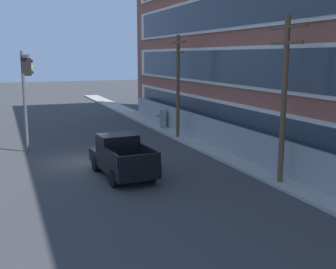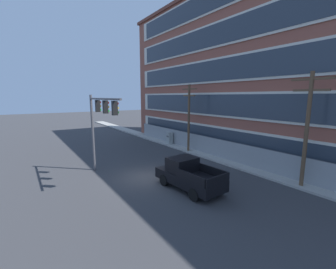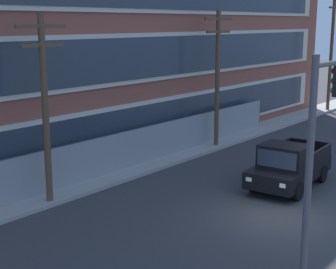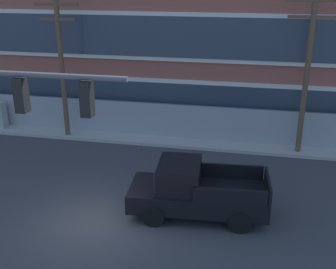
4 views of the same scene
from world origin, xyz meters
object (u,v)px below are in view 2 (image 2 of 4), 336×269
utility_pole_midblock (307,125)px  electrical_cabinet (170,139)px  utility_pole_near_corner (189,115)px  pickup_truck_black (188,175)px  traffic_signal_mast (99,117)px

utility_pole_midblock → electrical_cabinet: 16.85m
utility_pole_near_corner → electrical_cabinet: size_ratio=4.59×
pickup_truck_black → utility_pole_near_corner: (-7.96, 6.47, 3.20)m
traffic_signal_mast → utility_pole_midblock: (9.71, 10.78, -0.30)m
pickup_truck_black → electrical_cabinet: (-12.24, 6.79, -0.15)m
utility_pole_near_corner → utility_pole_midblock: (12.19, 0.16, 0.22)m
pickup_truck_black → utility_pole_midblock: utility_pole_midblock is taller
traffic_signal_mast → utility_pole_midblock: utility_pole_midblock is taller
utility_pole_near_corner → electrical_cabinet: bearing=175.7°
utility_pole_near_corner → pickup_truck_black: bearing=-39.1°
utility_pole_near_corner → utility_pole_midblock: 12.19m
electrical_cabinet → utility_pole_midblock: bearing=-0.6°
utility_pole_near_corner → electrical_cabinet: utility_pole_near_corner is taller
traffic_signal_mast → electrical_cabinet: traffic_signal_mast is taller
pickup_truck_black → utility_pole_near_corner: bearing=140.9°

